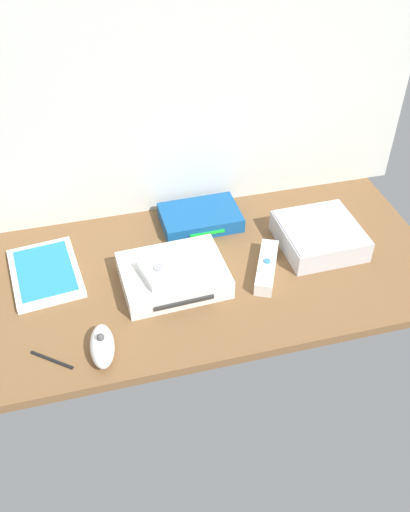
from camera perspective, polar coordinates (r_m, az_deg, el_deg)
ground_plane at (r=118.12cm, az=-0.00°, el=-1.83°), size 100.00×48.00×2.00cm
back_wall at (r=120.26cm, az=-3.08°, el=17.80°), size 110.00×1.20×64.00cm
game_console at (r=113.28cm, az=-3.26°, el=-1.98°), size 21.74×17.27×4.40cm
mini_computer at (r=124.72cm, az=11.68°, el=2.08°), size 17.34×17.34×5.30cm
game_case at (r=120.46cm, az=-16.11°, el=-1.67°), size 15.69×20.44×1.56cm
network_router at (r=128.88cm, az=-0.49°, el=3.99°), size 18.19×12.61×3.40cm
remote_wand at (r=116.63cm, az=6.36°, el=-1.15°), size 9.54×14.93×3.40cm
remote_nunchuk at (r=102.23cm, az=-10.53°, el=-9.08°), size 5.12×10.29×5.10cm
remote_classic_pad at (r=110.58cm, az=-2.89°, el=-1.00°), size 15.88×11.17×2.40cm
stylus_pen at (r=104.51cm, az=-15.50°, el=-10.19°), size 7.50×6.13×0.70cm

